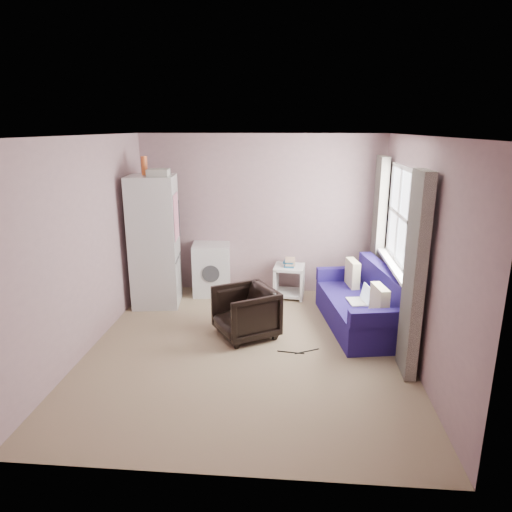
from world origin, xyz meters
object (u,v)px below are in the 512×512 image
(armchair, at_px, (246,310))
(washing_machine, at_px, (212,267))
(fridge, at_px, (155,241))
(side_table, at_px, (289,279))
(sofa, at_px, (364,306))

(armchair, bearing_deg, washing_machine, 173.31)
(armchair, bearing_deg, fridge, -156.40)
(fridge, distance_m, side_table, 2.15)
(side_table, bearing_deg, sofa, -45.64)
(fridge, xyz_separation_m, washing_machine, (0.74, 0.52, -0.55))
(armchair, relative_size, washing_machine, 0.87)
(fridge, relative_size, side_table, 3.53)
(fridge, bearing_deg, side_table, 5.48)
(fridge, height_order, sofa, fridge)
(fridge, distance_m, washing_machine, 1.06)
(armchair, bearing_deg, side_table, 128.56)
(side_table, distance_m, sofa, 1.45)
(washing_machine, height_order, side_table, washing_machine)
(armchair, relative_size, fridge, 0.32)
(washing_machine, xyz_separation_m, sofa, (2.25, -1.10, -0.13))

